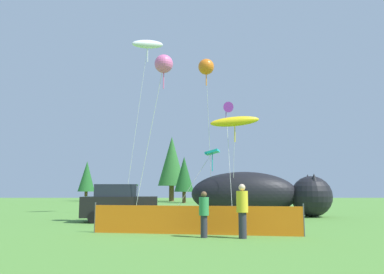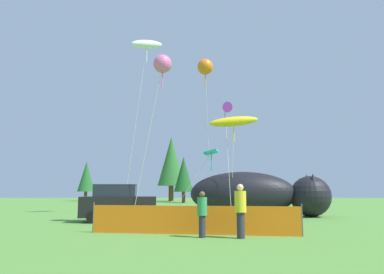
% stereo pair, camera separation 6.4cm
% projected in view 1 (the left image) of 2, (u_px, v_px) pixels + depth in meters
% --- Properties ---
extents(ground_plane, '(120.00, 120.00, 0.00)m').
position_uv_depth(ground_plane, '(165.00, 227.00, 16.98)').
color(ground_plane, '#548C38').
extents(parked_car, '(4.06, 2.25, 1.97)m').
position_uv_depth(parked_car, '(120.00, 203.00, 19.88)').
color(parked_car, black).
rests_on(parked_car, ground).
extents(folding_chair, '(0.61, 0.61, 0.84)m').
position_uv_depth(folding_chair, '(258.00, 217.00, 16.40)').
color(folding_chair, maroon).
rests_on(folding_chair, ground).
extents(inflatable_cat, '(8.95, 3.50, 2.82)m').
position_uv_depth(inflatable_cat, '(258.00, 196.00, 23.75)').
color(inflatable_cat, black).
rests_on(inflatable_cat, ground).
extents(safety_fence, '(8.01, 1.34, 1.18)m').
position_uv_depth(safety_fence, '(195.00, 220.00, 14.26)').
color(safety_fence, orange).
rests_on(safety_fence, ground).
extents(spectator_in_white_shirt, '(0.41, 0.41, 1.89)m').
position_uv_depth(spectator_in_white_shirt, '(243.00, 208.00, 13.16)').
color(spectator_in_white_shirt, '#2D2D38').
rests_on(spectator_in_white_shirt, ground).
extents(spectator_in_grey_shirt, '(0.35, 0.35, 1.63)m').
position_uv_depth(spectator_in_grey_shirt, '(205.00, 212.00, 13.38)').
color(spectator_in_grey_shirt, '#2D2D38').
rests_on(spectator_in_grey_shirt, ground).
extents(kite_yellow_hero, '(3.15, 0.94, 6.41)m').
position_uv_depth(kite_yellow_hero, '(235.00, 122.00, 23.33)').
color(kite_yellow_hero, silver).
rests_on(kite_yellow_hero, ground).
extents(kite_orange_flower, '(1.07, 2.20, 10.45)m').
position_uv_depth(kite_orange_flower, '(207.00, 67.00, 25.26)').
color(kite_orange_flower, silver).
rests_on(kite_orange_flower, ground).
extents(kite_purple_delta, '(0.96, 3.42, 7.61)m').
position_uv_depth(kite_purple_delta, '(227.00, 108.00, 25.01)').
color(kite_purple_delta, silver).
rests_on(kite_purple_delta, ground).
extents(kite_teal_diamond, '(3.27, 1.10, 4.43)m').
position_uv_depth(kite_teal_diamond, '(212.00, 153.00, 25.61)').
color(kite_teal_diamond, silver).
rests_on(kite_teal_diamond, ground).
extents(kite_pink_octopus, '(2.07, 1.60, 8.52)m').
position_uv_depth(kite_pink_octopus, '(164.00, 64.00, 19.06)').
color(kite_pink_octopus, silver).
rests_on(kite_pink_octopus, ground).
extents(kite_white_ghost, '(2.70, 1.86, 12.44)m').
position_uv_depth(kite_white_ghost, '(148.00, 45.00, 26.50)').
color(kite_white_ghost, silver).
rests_on(kite_white_ghost, ground).
extents(horizon_tree_east, '(2.45, 2.45, 5.85)m').
position_uv_depth(horizon_tree_east, '(87.00, 176.00, 55.30)').
color(horizon_tree_east, brown).
rests_on(horizon_tree_east, ground).
extents(horizon_tree_west, '(3.93, 3.93, 9.38)m').
position_uv_depth(horizon_tree_west, '(172.00, 161.00, 54.31)').
color(horizon_tree_west, brown).
rests_on(horizon_tree_west, ground).
extents(horizon_tree_mid, '(2.47, 2.47, 5.90)m').
position_uv_depth(horizon_tree_mid, '(185.00, 174.00, 47.84)').
color(horizon_tree_mid, brown).
rests_on(horizon_tree_mid, ground).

